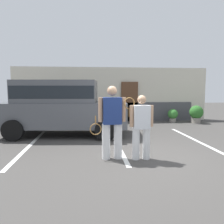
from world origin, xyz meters
The scene contains 10 objects.
ground_plane centered at (0.00, 0.00, 0.00)m, with size 40.00×40.00×0.00m, color #423F3D.
parking_stripe_0 centered at (-3.10, 1.50, 0.00)m, with size 0.12×4.40×0.01m, color silver.
parking_stripe_1 centered at (-0.38, 1.50, 0.00)m, with size 0.12×4.40×0.01m, color silver.
parking_stripe_2 centered at (2.34, 1.50, 0.00)m, with size 0.12×4.40×0.01m, color silver.
house_frontage centered at (0.01, 6.45, 1.34)m, with size 10.37×0.40×2.86m.
parked_suv centered at (-2.29, 3.02, 1.15)m, with size 4.75×2.49×2.05m.
tennis_player_man centered at (-0.70, 0.01, 0.94)m, with size 0.93×0.29×1.82m.
tennis_player_woman centered at (0.01, -0.12, 0.84)m, with size 0.74×0.25×1.60m.
potted_plant_by_porch centered at (3.08, 5.61, 0.38)m, with size 0.52×0.52×0.69m.
potted_plant_secondary centered at (4.15, 5.20, 0.50)m, with size 0.68×0.68×0.90m.
Camera 1 is at (-1.25, -5.35, 1.77)m, focal length 35.23 mm.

